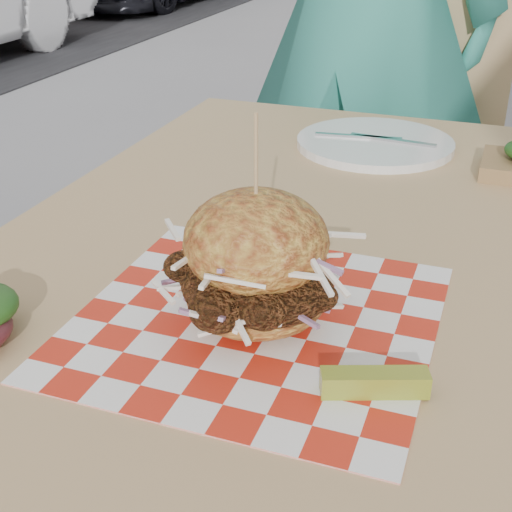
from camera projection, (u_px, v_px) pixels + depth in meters
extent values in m
plane|color=gray|center=(201.00, 479.00, 1.56)|extent=(80.00, 80.00, 0.00)
cube|color=tan|center=(312.00, 255.00, 0.91)|extent=(0.80, 1.20, 0.04)
cylinder|color=#333338|center=(228.00, 276.00, 1.64)|extent=(0.05, 0.05, 0.71)
cube|color=tan|center=(400.00, 214.00, 1.72)|extent=(0.53, 0.53, 0.04)
cube|color=tan|center=(396.00, 90.00, 1.78)|extent=(0.41, 0.17, 0.50)
cylinder|color=#333338|center=(326.00, 336.00, 1.67)|extent=(0.03, 0.03, 0.43)
cylinder|color=#333338|center=(480.00, 337.00, 1.67)|extent=(0.03, 0.03, 0.43)
cylinder|color=#333338|center=(317.00, 264.00, 1.99)|extent=(0.03, 0.03, 0.43)
cylinder|color=#333338|center=(446.00, 265.00, 1.99)|extent=(0.03, 0.03, 0.43)
cube|color=red|center=(256.00, 319.00, 0.74)|extent=(0.36, 0.36, 0.00)
ellipsoid|color=gold|center=(256.00, 298.00, 0.73)|extent=(0.14, 0.14, 0.05)
ellipsoid|color=brown|center=(256.00, 281.00, 0.72)|extent=(0.16, 0.14, 0.08)
ellipsoid|color=gold|center=(256.00, 242.00, 0.70)|extent=(0.14, 0.14, 0.10)
cylinder|color=tan|center=(256.00, 170.00, 0.66)|extent=(0.00, 0.00, 0.11)
cube|color=olive|center=(375.00, 383.00, 0.62)|extent=(0.10, 0.05, 0.02)
cylinder|color=white|center=(375.00, 143.00, 1.23)|extent=(0.27, 0.27, 0.01)
cube|color=silver|center=(358.00, 136.00, 1.24)|extent=(0.15, 0.03, 0.00)
cube|color=silver|center=(393.00, 140.00, 1.22)|extent=(0.15, 0.03, 0.00)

